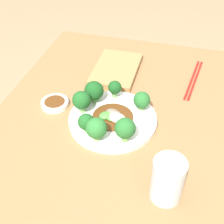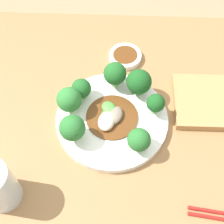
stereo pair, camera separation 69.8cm
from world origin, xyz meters
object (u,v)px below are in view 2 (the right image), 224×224
at_px(broccoli_northwest, 81,89).
at_px(stirfry_center, 111,116).
at_px(broccoli_north, 115,74).
at_px(sauce_dish, 125,56).
at_px(broccoli_west, 69,100).
at_px(broccoli_east, 156,103).
at_px(broccoli_southwest, 72,128).
at_px(cutting_board, 222,102).
at_px(plate, 112,119).
at_px(broccoli_northeast, 139,82).
at_px(broccoli_southeast, 139,140).

distance_m(broccoli_northwest, stirfry_center, 0.09).
distance_m(broccoli_north, sauce_dish, 0.11).
height_order(broccoli_west, stirfry_center, broccoli_west).
bearing_deg(broccoli_east, stirfry_center, -167.83).
height_order(broccoli_southwest, sauce_dish, broccoli_southwest).
bearing_deg(broccoli_north, broccoli_east, -38.78).
bearing_deg(cutting_board, plate, -167.97).
relative_size(plate, broccoli_southwest, 3.58).
bearing_deg(cutting_board, stirfry_center, -167.26).
relative_size(broccoli_northwest, broccoli_west, 0.82).
bearing_deg(broccoli_southwest, broccoli_north, 60.73).
height_order(plate, broccoli_west, broccoli_west).
height_order(stirfry_center, cutting_board, stirfry_center).
distance_m(broccoli_northwest, broccoli_west, 0.04).
distance_m(broccoli_northeast, broccoli_west, 0.17).
bearing_deg(sauce_dish, cutting_board, -30.19).
bearing_deg(cutting_board, sauce_dish, 149.81).
bearing_deg(plate, broccoli_northwest, 143.97).
distance_m(broccoli_southeast, sauce_dish, 0.27).
distance_m(broccoli_southeast, stirfry_center, 0.10).
distance_m(plate, broccoli_southwest, 0.11).
xyz_separation_m(sauce_dish, cutting_board, (0.24, -0.14, 0.00)).
height_order(broccoli_northwest, sauce_dish, broccoli_northwest).
height_order(broccoli_north, cutting_board, broccoli_north).
relative_size(plate, cutting_board, 1.11).
bearing_deg(sauce_dish, broccoli_west, -125.00).
height_order(broccoli_north, sauce_dish, broccoli_north).
xyz_separation_m(broccoli_northwest, broccoli_north, (0.08, 0.04, 0.01)).
xyz_separation_m(broccoli_west, broccoli_southwest, (0.02, -0.07, 0.00)).
height_order(broccoli_east, broccoli_west, broccoli_west).
relative_size(stirfry_center, cutting_board, 0.52).
bearing_deg(plate, sauce_dish, 81.94).
distance_m(broccoli_southeast, broccoli_east, 0.10).
relative_size(plate, broccoli_west, 3.75).
bearing_deg(stirfry_center, broccoli_east, 12.17).
bearing_deg(broccoli_southwest, broccoli_southeast, -7.09).
bearing_deg(plate, broccoli_northeast, 50.64).
height_order(plate, broccoli_southeast, broccoli_southeast).
bearing_deg(broccoli_southeast, plate, 128.36).
bearing_deg(broccoli_east, cutting_board, 13.08).
xyz_separation_m(broccoli_southeast, stirfry_center, (-0.06, 0.07, -0.03)).
relative_size(broccoli_southeast, broccoli_west, 0.87).
bearing_deg(broccoli_southwest, sauce_dish, 66.63).
bearing_deg(cutting_board, broccoli_southwest, -161.75).
relative_size(broccoli_north, sauce_dish, 0.81).
bearing_deg(broccoli_east, broccoli_west, -179.68).
relative_size(broccoli_southwest, sauce_dish, 0.84).
height_order(broccoli_southeast, broccoli_northeast, broccoli_northeast).
xyz_separation_m(broccoli_southeast, cutting_board, (0.20, 0.13, -0.04)).
xyz_separation_m(stirfry_center, cutting_board, (0.27, 0.06, -0.01)).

